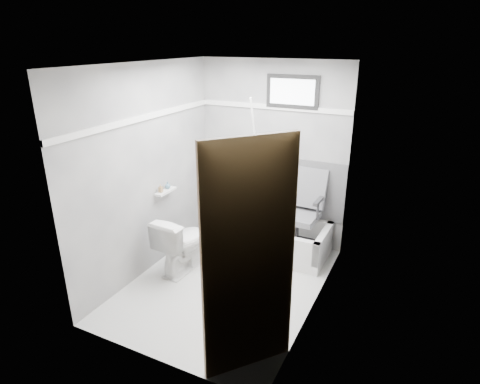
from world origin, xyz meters
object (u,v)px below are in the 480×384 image
Objects in this scene: toilet at (182,243)px; door at (264,291)px; bathtub at (269,236)px; soap_bottle_a at (161,188)px; office_chair at (298,211)px; soap_bottle_b at (168,185)px.

door reaches higher than toilet.
soap_bottle_a reaches higher than bathtub.
bathtub is at bearing -169.73° from office_chair.
door is at bearing 143.62° from toilet.
bathtub is 1.18m from toilet.
door is 2.47m from soap_bottle_b.
bathtub is at bearing 31.21° from soap_bottle_b.
door is (0.49, -2.26, 0.38)m from office_chair.
office_chair reaches higher than soap_bottle_b.
office_chair reaches higher than soap_bottle_a.
door is (0.83, -2.21, 0.79)m from bathtub.
office_chair reaches higher than bathtub.
toilet is at bearing 140.38° from door.
soap_bottle_a is at bearing -90.00° from soap_bottle_b.
bathtub is 0.75× the size of door.
bathtub is at bearing -127.59° from toilet.
door is 23.04× the size of soap_bottle_b.
toilet is (-0.77, -0.89, 0.14)m from bathtub.
soap_bottle_a reaches higher than toilet.
toilet is at bearing -130.83° from bathtub.
toilet is at bearing -35.47° from soap_bottle_b.
door is 20.60× the size of soap_bottle_a.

